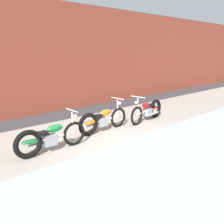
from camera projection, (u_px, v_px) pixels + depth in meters
The scene contains 6 objects.
ground_plane at pixel (130, 146), 6.63m from camera, with size 80.00×80.00×0.00m, color #38383A.
sidewalk_slab at pixel (93, 131), 7.92m from camera, with size 36.00×3.50×0.01m, color #9E998E.
brick_building_wall at pixel (42, 58), 9.88m from camera, with size 36.00×0.50×4.56m, color brown.
motorcycle_green at pixel (47, 138), 6.11m from camera, with size 2.01×0.58×1.03m.
motorcycle_orange at pixel (100, 120), 7.69m from camera, with size 2.01×0.58×1.03m.
motorcycle_red at pixel (149, 110), 9.03m from camera, with size 2.00×0.61×1.03m.
Camera 1 is at (-4.43, -4.35, 2.56)m, focal length 38.41 mm.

